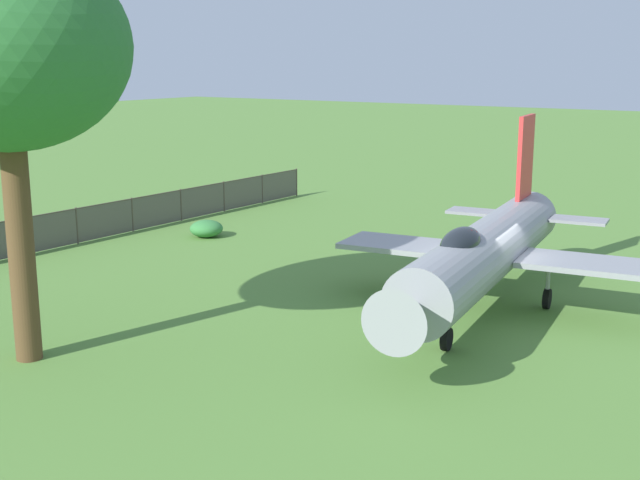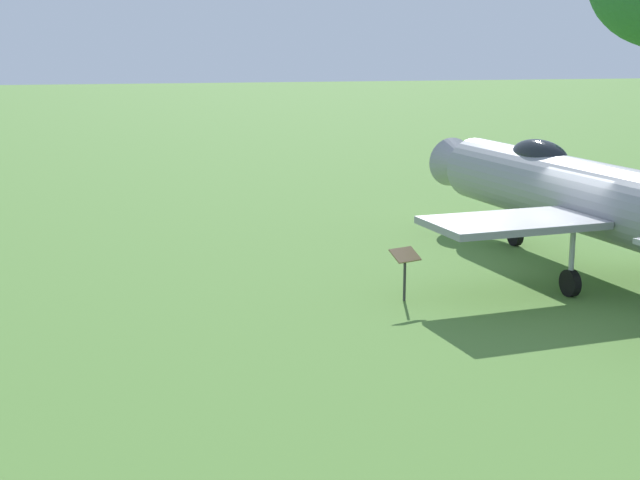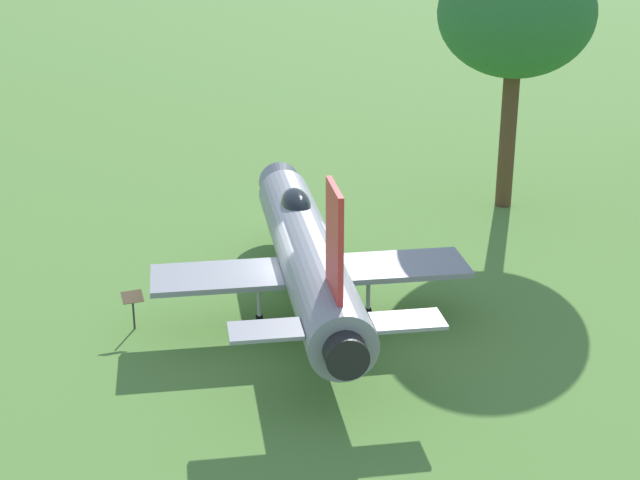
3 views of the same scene
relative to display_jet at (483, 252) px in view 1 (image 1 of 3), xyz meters
name	(u,v)px [view 1 (image 1 of 3)]	position (x,y,z in m)	size (l,w,h in m)	color
ground_plane	(484,312)	(-0.37, -0.05, -1.88)	(200.00, 200.00, 0.00)	#568438
display_jet	(483,252)	(0.00, 0.00, 0.00)	(13.97, 9.37, 5.44)	gray
shade_tree	(5,49)	(9.41, -7.96, 5.58)	(5.64, 5.87, 9.93)	brown
perimeter_fence	(46,230)	(1.40, -17.24, -1.09)	(32.04, 1.30, 1.47)	#4C4238
shrub_near_fence	(206,229)	(-3.86, -13.72, -1.52)	(1.37, 1.37, 0.71)	#387F3D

